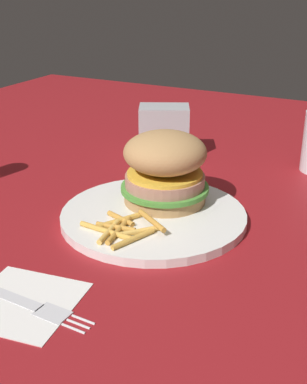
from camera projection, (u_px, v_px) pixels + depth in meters
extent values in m
plane|color=maroon|center=(160.00, 218.00, 0.72)|extent=(1.60, 1.60, 0.00)
cylinder|color=white|center=(154.00, 216.00, 0.71)|extent=(0.26, 0.26, 0.01)
cylinder|color=tan|center=(165.00, 195.00, 0.74)|extent=(0.12, 0.12, 0.02)
cylinder|color=#4C9338|center=(165.00, 188.00, 0.74)|extent=(0.13, 0.13, 0.01)
cylinder|color=tan|center=(165.00, 180.00, 0.73)|extent=(0.11, 0.11, 0.02)
cylinder|color=yellow|center=(165.00, 173.00, 0.73)|extent=(0.11, 0.11, 0.00)
ellipsoid|color=tan|center=(165.00, 152.00, 0.71)|extent=(0.12, 0.12, 0.06)
cylinder|color=#E5B251|center=(109.00, 232.00, 0.65)|extent=(0.06, 0.02, 0.01)
cylinder|color=#E5B251|center=(141.00, 231.00, 0.65)|extent=(0.05, 0.04, 0.01)
cylinder|color=gold|center=(125.00, 219.00, 0.68)|extent=(0.07, 0.04, 0.01)
cylinder|color=gold|center=(116.00, 227.00, 0.66)|extent=(0.01, 0.05, 0.01)
cylinder|color=gold|center=(119.00, 230.00, 0.65)|extent=(0.07, 0.02, 0.01)
cylinder|color=gold|center=(121.00, 219.00, 0.68)|extent=(0.02, 0.05, 0.01)
cylinder|color=gold|center=(106.00, 231.00, 0.65)|extent=(0.01, 0.08, 0.01)
cylinder|color=gold|center=(152.00, 221.00, 0.66)|extent=(0.04, 0.06, 0.01)
cylinder|color=gold|center=(133.00, 239.00, 0.63)|extent=(0.06, 0.03, 0.01)
cube|color=white|center=(23.00, 302.00, 0.54)|extent=(0.12, 0.12, 0.00)
cube|color=silver|center=(0.00, 291.00, 0.55)|extent=(0.02, 0.11, 0.00)
cube|color=silver|center=(53.00, 312.00, 0.52)|extent=(0.03, 0.04, 0.00)
cylinder|color=silver|center=(73.00, 326.00, 0.50)|extent=(0.00, 0.03, 0.00)
cylinder|color=silver|center=(78.00, 321.00, 0.50)|extent=(0.00, 0.03, 0.00)
cylinder|color=silver|center=(83.00, 317.00, 0.51)|extent=(0.00, 0.03, 0.00)
cube|color=#B7BABF|center=(164.00, 131.00, 0.94)|extent=(0.09, 0.11, 0.09)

